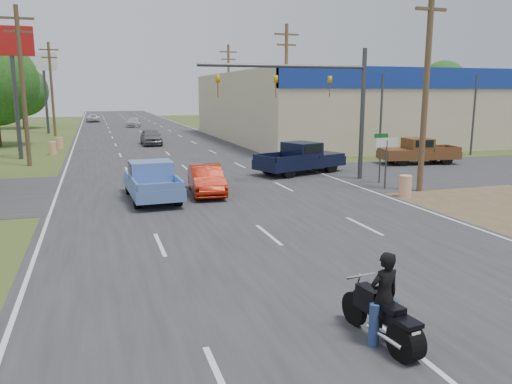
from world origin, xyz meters
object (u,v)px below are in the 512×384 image
object	(u,v)px
brown_pickup	(417,151)
distant_car_grey	(151,137)
red_convertible	(206,180)
blue_pickup	(151,180)
rider	(384,301)
motorcycle	(385,320)
distant_car_silver	(134,122)
distant_car_white	(93,118)
navy_pickup	(302,158)

from	to	relation	value
brown_pickup	distant_car_grey	size ratio (longest dim) A/B	1.25
red_convertible	blue_pickup	distance (m)	2.58
blue_pickup	brown_pickup	distance (m)	19.10
red_convertible	rider	distance (m)	14.99
motorcycle	distant_car_silver	xyz separation A→B (m)	(0.30, 65.03, 0.15)
motorcycle	distant_car_silver	size ratio (longest dim) A/B	0.50
red_convertible	distant_car_silver	size ratio (longest dim) A/B	0.91
motorcycle	distant_car_silver	bearing A→B (deg)	82.64
rider	distant_car_white	bearing A→B (deg)	-93.37
distant_car_grey	blue_pickup	bearing A→B (deg)	-96.04
distant_car_silver	distant_car_white	bearing A→B (deg)	118.66
navy_pickup	brown_pickup	xyz separation A→B (m)	(8.87, 1.30, -0.06)
brown_pickup	rider	bearing A→B (deg)	151.07
red_convertible	distant_car_white	size ratio (longest dim) A/B	0.93
navy_pickup	distant_car_white	size ratio (longest dim) A/B	1.35
brown_pickup	distant_car_grey	world-z (taller)	brown_pickup
motorcycle	brown_pickup	xyz separation A→B (m)	(15.45, 20.75, 0.36)
distant_car_silver	distant_car_white	distance (m)	14.81
rider	distant_car_white	size ratio (longest dim) A/B	0.39
navy_pickup	distant_car_silver	distance (m)	46.01
distant_car_white	navy_pickup	bearing A→B (deg)	98.77
motorcycle	distant_car_white	bearing A→B (deg)	86.63
navy_pickup	distant_car_white	xyz separation A→B (m)	(-11.72, 59.35, -0.32)
navy_pickup	brown_pickup	size ratio (longest dim) A/B	1.10
distant_car_silver	distant_car_white	world-z (taller)	distant_car_silver
blue_pickup	motorcycle	bearing A→B (deg)	-81.82
motorcycle	navy_pickup	world-z (taller)	navy_pickup
red_convertible	blue_pickup	world-z (taller)	blue_pickup
red_convertible	brown_pickup	size ratio (longest dim) A/B	0.76
rider	distant_car_silver	bearing A→B (deg)	-97.37
rider	red_convertible	bearing A→B (deg)	-96.65
rider	distant_car_grey	size ratio (longest dim) A/B	0.40
motorcycle	distant_car_silver	distance (m)	65.03
blue_pickup	brown_pickup	world-z (taller)	same
motorcycle	brown_pickup	distance (m)	25.87
red_convertible	navy_pickup	xyz separation A→B (m)	(6.70, 4.41, 0.25)
distant_car_grey	rider	bearing A→B (deg)	-89.76
motorcycle	navy_pickup	xyz separation A→B (m)	(6.58, 19.45, 0.42)
rider	distant_car_silver	size ratio (longest dim) A/B	0.38
motorcycle	blue_pickup	distance (m)	14.99
rider	navy_pickup	world-z (taller)	navy_pickup
red_convertible	navy_pickup	size ratio (longest dim) A/B	0.69
rider	blue_pickup	world-z (taller)	rider
distant_car_white	red_convertible	bearing A→B (deg)	92.10
motorcycle	brown_pickup	size ratio (longest dim) A/B	0.41
distant_car_grey	distant_car_silver	xyz separation A→B (m)	(0.42, 26.35, -0.08)
motorcycle	brown_pickup	world-z (taller)	brown_pickup
motorcycle	distant_car_grey	bearing A→B (deg)	83.08
red_convertible	distant_car_white	xyz separation A→B (m)	(-5.02, 63.76, -0.06)
brown_pickup	distant_car_grey	bearing A→B (deg)	48.80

